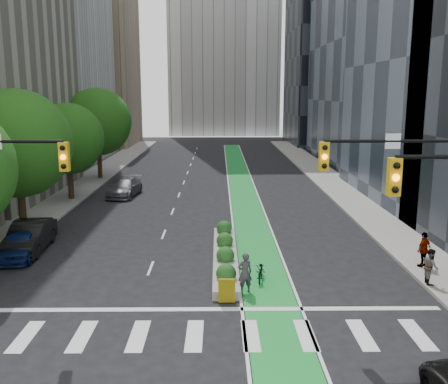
{
  "coord_description": "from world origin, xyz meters",
  "views": [
    {
      "loc": [
        0.88,
        -17.45,
        8.52
      ],
      "look_at": [
        1.18,
        10.2,
        3.0
      ],
      "focal_mm": 40.0,
      "sensor_mm": 36.0,
      "label": 1
    }
  ],
  "objects_px": {
    "median_planter": "(225,254)",
    "pedestrian_far": "(424,249)",
    "parked_car_left_near": "(21,244)",
    "parked_car_left_mid": "(30,236)",
    "pedestrian_near": "(431,266)",
    "parked_car_left_far": "(125,187)",
    "bicycle": "(261,271)",
    "cyclist": "(245,273)"
  },
  "relations": [
    {
      "from": "parked_car_left_near",
      "to": "pedestrian_far",
      "type": "height_order",
      "value": "pedestrian_far"
    },
    {
      "from": "median_planter",
      "to": "parked_car_left_mid",
      "type": "height_order",
      "value": "parked_car_left_mid"
    },
    {
      "from": "pedestrian_far",
      "to": "parked_car_left_far",
      "type": "bearing_deg",
      "value": -81.06
    },
    {
      "from": "parked_car_left_near",
      "to": "pedestrian_near",
      "type": "relative_size",
      "value": 2.69
    },
    {
      "from": "parked_car_left_mid",
      "to": "pedestrian_near",
      "type": "xyz_separation_m",
      "value": [
        19.74,
        -5.29,
        0.12
      ]
    },
    {
      "from": "parked_car_left_far",
      "to": "bicycle",
      "type": "bearing_deg",
      "value": -56.89
    },
    {
      "from": "bicycle",
      "to": "parked_car_left_far",
      "type": "xyz_separation_m",
      "value": [
        -9.82,
        19.28,
        0.29
      ]
    },
    {
      "from": "parked_car_left_far",
      "to": "pedestrian_near",
      "type": "height_order",
      "value": "pedestrian_near"
    },
    {
      "from": "bicycle",
      "to": "parked_car_left_mid",
      "type": "bearing_deg",
      "value": 168.76
    },
    {
      "from": "bicycle",
      "to": "pedestrian_far",
      "type": "relative_size",
      "value": 0.97
    },
    {
      "from": "parked_car_left_near",
      "to": "parked_car_left_mid",
      "type": "bearing_deg",
      "value": 81.66
    },
    {
      "from": "cyclist",
      "to": "bicycle",
      "type": "bearing_deg",
      "value": -136.95
    },
    {
      "from": "parked_car_left_mid",
      "to": "pedestrian_near",
      "type": "relative_size",
      "value": 3.15
    },
    {
      "from": "cyclist",
      "to": "median_planter",
      "type": "bearing_deg",
      "value": -96.75
    },
    {
      "from": "parked_car_left_far",
      "to": "cyclist",
      "type": "bearing_deg",
      "value": -60.42
    },
    {
      "from": "cyclist",
      "to": "pedestrian_near",
      "type": "xyz_separation_m",
      "value": [
        8.3,
        0.6,
        0.05
      ]
    },
    {
      "from": "median_planter",
      "to": "pedestrian_near",
      "type": "bearing_deg",
      "value": -21.13
    },
    {
      "from": "pedestrian_near",
      "to": "parked_car_left_near",
      "type": "bearing_deg",
      "value": 83.77
    },
    {
      "from": "median_planter",
      "to": "cyclist",
      "type": "bearing_deg",
      "value": -79.01
    },
    {
      "from": "pedestrian_far",
      "to": "pedestrian_near",
      "type": "bearing_deg",
      "value": 39.27
    },
    {
      "from": "parked_car_left_far",
      "to": "pedestrian_far",
      "type": "bearing_deg",
      "value": -39.03
    },
    {
      "from": "pedestrian_near",
      "to": "median_planter",
      "type": "bearing_deg",
      "value": 74.68
    },
    {
      "from": "parked_car_left_near",
      "to": "pedestrian_near",
      "type": "distance_m",
      "value": 20.25
    },
    {
      "from": "parked_car_left_near",
      "to": "parked_car_left_far",
      "type": "relative_size",
      "value": 0.85
    },
    {
      "from": "parked_car_left_near",
      "to": "parked_car_left_mid",
      "type": "relative_size",
      "value": 0.85
    },
    {
      "from": "pedestrian_near",
      "to": "pedestrian_far",
      "type": "xyz_separation_m",
      "value": [
        0.57,
        2.17,
        0.08
      ]
    },
    {
      "from": "parked_car_left_mid",
      "to": "pedestrian_far",
      "type": "height_order",
      "value": "pedestrian_far"
    },
    {
      "from": "cyclist",
      "to": "parked_car_left_mid",
      "type": "height_order",
      "value": "cyclist"
    },
    {
      "from": "bicycle",
      "to": "parked_car_left_near",
      "type": "xyz_separation_m",
      "value": [
        -12.32,
        3.36,
        0.29
      ]
    },
    {
      "from": "bicycle",
      "to": "parked_car_left_mid",
      "type": "distance_m",
      "value": 13.04
    },
    {
      "from": "cyclist",
      "to": "pedestrian_far",
      "type": "height_order",
      "value": "pedestrian_far"
    },
    {
      "from": "median_planter",
      "to": "parked_car_left_mid",
      "type": "distance_m",
      "value": 10.8
    },
    {
      "from": "parked_car_left_near",
      "to": "parked_car_left_mid",
      "type": "height_order",
      "value": "parked_car_left_mid"
    },
    {
      "from": "parked_car_left_near",
      "to": "parked_car_left_mid",
      "type": "distance_m",
      "value": 1.07
    },
    {
      "from": "parked_car_left_mid",
      "to": "median_planter",
      "type": "bearing_deg",
      "value": -13.01
    },
    {
      "from": "parked_car_left_mid",
      "to": "pedestrian_near",
      "type": "height_order",
      "value": "pedestrian_near"
    },
    {
      "from": "median_planter",
      "to": "pedestrian_far",
      "type": "distance_m",
      "value": 9.79
    },
    {
      "from": "cyclist",
      "to": "pedestrian_near",
      "type": "bearing_deg",
      "value": 166.41
    },
    {
      "from": "bicycle",
      "to": "parked_car_left_near",
      "type": "distance_m",
      "value": 12.77
    },
    {
      "from": "median_planter",
      "to": "pedestrian_near",
      "type": "xyz_separation_m",
      "value": [
        9.1,
        -3.52,
        0.57
      ]
    },
    {
      "from": "parked_car_left_near",
      "to": "parked_car_left_far",
      "type": "height_order",
      "value": "parked_car_left_far"
    },
    {
      "from": "median_planter",
      "to": "pedestrian_far",
      "type": "relative_size",
      "value": 5.87
    }
  ]
}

